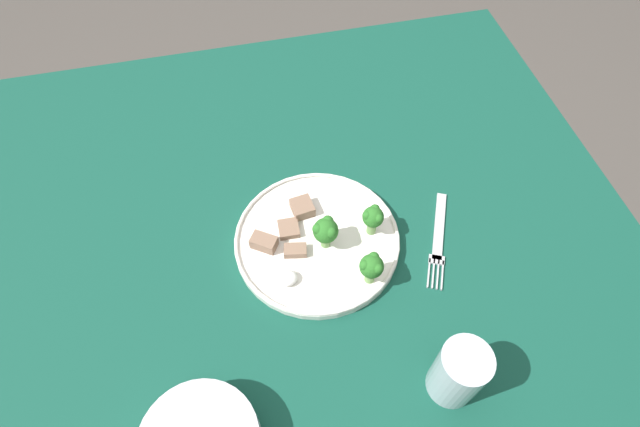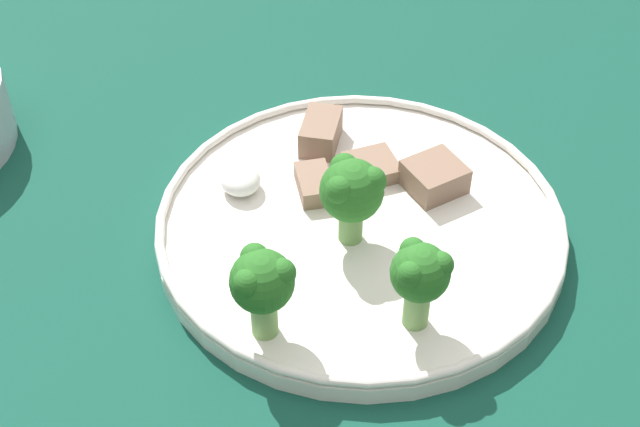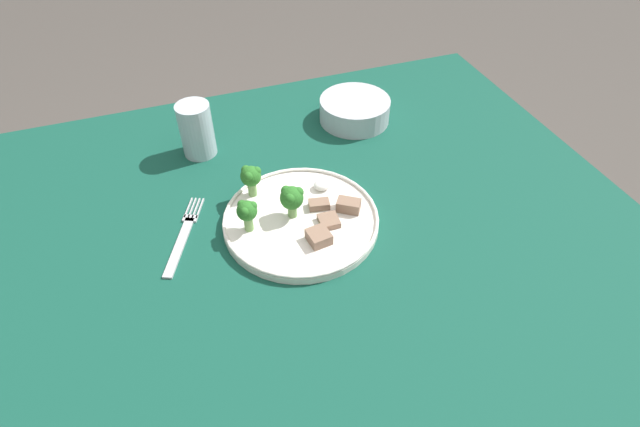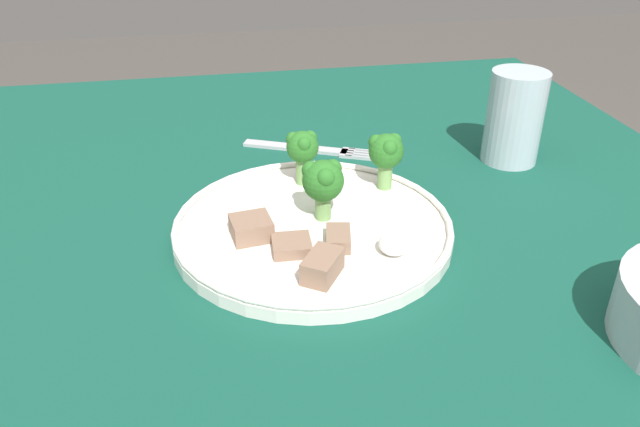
% 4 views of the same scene
% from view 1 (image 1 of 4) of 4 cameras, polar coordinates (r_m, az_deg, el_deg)
% --- Properties ---
extents(ground_plane, '(8.00, 8.00, 0.00)m').
position_cam_1_polar(ground_plane, '(1.50, -1.47, -17.70)').
color(ground_plane, '#4C4742').
extents(table, '(1.08, 0.96, 0.77)m').
position_cam_1_polar(table, '(0.89, -2.37, -5.73)').
color(table, '#114738').
rests_on(table, ground_plane).
extents(dinner_plate, '(0.26, 0.26, 0.02)m').
position_cam_1_polar(dinner_plate, '(0.78, -0.34, -3.06)').
color(dinner_plate, white).
rests_on(dinner_plate, table).
extents(fork, '(0.09, 0.17, 0.00)m').
position_cam_1_polar(fork, '(0.81, 13.36, -2.75)').
color(fork, '#B2B2B7').
rests_on(fork, table).
extents(drinking_glass, '(0.06, 0.06, 0.10)m').
position_cam_1_polar(drinking_glass, '(0.67, 15.41, -17.27)').
color(drinking_glass, '#B2C1CC').
rests_on(drinking_glass, table).
extents(broccoli_floret_near_rim_left, '(0.04, 0.04, 0.06)m').
position_cam_1_polar(broccoli_floret_near_rim_left, '(0.73, 0.65, -1.97)').
color(broccoli_floret_near_rim_left, '#709E56').
rests_on(broccoli_floret_near_rim_left, dinner_plate).
extents(broccoli_floret_center_left, '(0.03, 0.03, 0.06)m').
position_cam_1_polar(broccoli_floret_center_left, '(0.75, 6.08, -0.47)').
color(broccoli_floret_center_left, '#709E56').
rests_on(broccoli_floret_center_left, dinner_plate).
extents(broccoli_floret_back_left, '(0.04, 0.04, 0.06)m').
position_cam_1_polar(broccoli_floret_back_left, '(0.71, 5.91, -6.06)').
color(broccoli_floret_back_left, '#709E56').
rests_on(broccoli_floret_back_left, dinner_plate).
extents(meat_slice_front_slice, '(0.04, 0.04, 0.02)m').
position_cam_1_polar(meat_slice_front_slice, '(0.79, -2.04, 0.69)').
color(meat_slice_front_slice, '#846651').
rests_on(meat_slice_front_slice, dinner_plate).
extents(meat_slice_middle_slice, '(0.05, 0.04, 0.02)m').
position_cam_1_polar(meat_slice_middle_slice, '(0.76, -6.42, -3.30)').
color(meat_slice_middle_slice, '#846651').
rests_on(meat_slice_middle_slice, dinner_plate).
extents(meat_slice_rear_slice, '(0.04, 0.03, 0.01)m').
position_cam_1_polar(meat_slice_rear_slice, '(0.76, -2.84, -4.24)').
color(meat_slice_rear_slice, '#846651').
rests_on(meat_slice_rear_slice, dinner_plate).
extents(meat_slice_edge_slice, '(0.03, 0.03, 0.01)m').
position_cam_1_polar(meat_slice_edge_slice, '(0.78, -3.59, -1.74)').
color(meat_slice_edge_slice, '#846651').
rests_on(meat_slice_edge_slice, dinner_plate).
extents(sauce_dollop, '(0.03, 0.03, 0.02)m').
position_cam_1_polar(sauce_dollop, '(0.73, -3.73, -7.37)').
color(sauce_dollop, white).
rests_on(sauce_dollop, dinner_plate).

